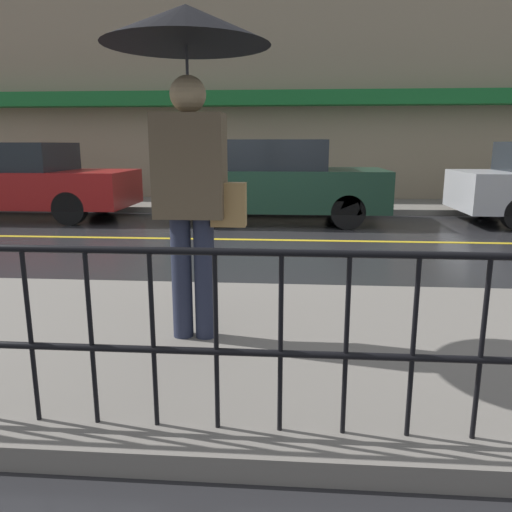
% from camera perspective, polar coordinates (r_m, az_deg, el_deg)
% --- Properties ---
extents(ground_plane, '(80.00, 80.00, 0.00)m').
position_cam_1_polar(ground_plane, '(8.02, -0.46, 1.87)').
color(ground_plane, '#262628').
extents(sidewalk_near, '(28.00, 2.88, 0.13)m').
position_cam_1_polar(sidewalk_near, '(3.75, -6.30, -9.96)').
color(sidewalk_near, slate).
rests_on(sidewalk_near, ground_plane).
extents(sidewalk_far, '(28.00, 2.18, 0.13)m').
position_cam_1_polar(sidewalk_far, '(12.05, 1.20, 5.82)').
color(sidewalk_far, slate).
rests_on(sidewalk_far, ground_plane).
extents(lane_marking, '(25.20, 0.12, 0.01)m').
position_cam_1_polar(lane_marking, '(8.02, -0.46, 1.89)').
color(lane_marking, gold).
rests_on(lane_marking, ground_plane).
extents(building_storefront, '(28.00, 0.85, 5.55)m').
position_cam_1_polar(building_storefront, '(13.23, 1.57, 18.14)').
color(building_storefront, gray).
rests_on(building_storefront, ground_plane).
extents(railing_foreground, '(12.00, 0.04, 0.91)m').
position_cam_1_polar(railing_foreground, '(2.45, -11.80, -6.84)').
color(railing_foreground, black).
rests_on(railing_foreground, sidewalk_near).
extents(pedestrian, '(1.10, 1.10, 2.25)m').
position_cam_1_polar(pedestrian, '(3.49, -7.74, 18.91)').
color(pedestrian, '#23283D').
rests_on(pedestrian, sidewalk_near).
extents(car_red, '(4.72, 1.82, 1.53)m').
position_cam_1_polar(car_red, '(11.44, -25.97, 7.77)').
color(car_red, maroon).
rests_on(car_red, ground_plane).
extents(car_dark_green, '(4.13, 1.93, 1.58)m').
position_cam_1_polar(car_dark_green, '(9.90, 2.35, 8.57)').
color(car_dark_green, '#193828').
rests_on(car_dark_green, ground_plane).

